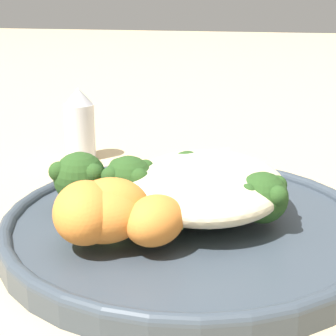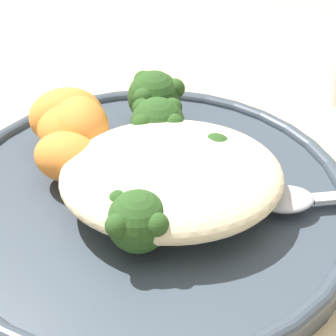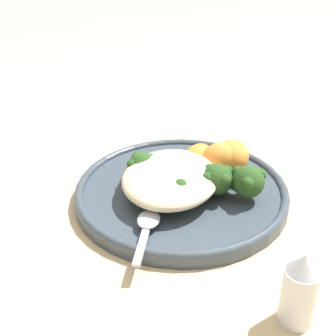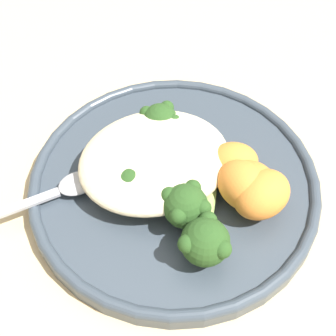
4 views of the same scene
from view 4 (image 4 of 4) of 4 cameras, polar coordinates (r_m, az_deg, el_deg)
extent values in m
plane|color=#D6B784|center=(0.49, 2.97, -2.55)|extent=(4.00, 4.00, 0.00)
cylinder|color=#38424C|center=(0.49, 0.76, -1.98)|extent=(0.30, 0.30, 0.02)
torus|color=#38424C|center=(0.48, 0.77, -1.43)|extent=(0.30, 0.30, 0.01)
ellipsoid|color=beige|center=(0.46, -1.66, 1.00)|extent=(0.15, 0.13, 0.04)
ellipsoid|color=#8EB25B|center=(0.48, 2.96, 1.45)|extent=(0.05, 0.10, 0.02)
sphere|color=#284C1E|center=(0.50, -0.99, 5.62)|extent=(0.04, 0.04, 0.04)
sphere|color=#284C1E|center=(0.50, -0.25, 7.35)|extent=(0.02, 0.02, 0.02)
sphere|color=#284C1E|center=(0.50, -2.64, 6.71)|extent=(0.02, 0.02, 0.02)
sphere|color=#284C1E|center=(0.48, -1.79, 4.97)|extent=(0.02, 0.02, 0.02)
sphere|color=#284C1E|center=(0.49, 0.66, 5.64)|extent=(0.02, 0.02, 0.02)
ellipsoid|color=#8EB25B|center=(0.47, 3.89, -0.17)|extent=(0.06, 0.07, 0.02)
sphere|color=#284C1E|center=(0.48, -0.08, 2.27)|extent=(0.03, 0.03, 0.03)
sphere|color=#284C1E|center=(0.48, 0.50, 3.65)|extent=(0.01, 0.01, 0.01)
sphere|color=#284C1E|center=(0.48, -1.36, 3.12)|extent=(0.01, 0.01, 0.01)
sphere|color=#284C1E|center=(0.47, -0.67, 1.68)|extent=(0.01, 0.01, 0.01)
sphere|color=#284C1E|center=(0.47, 1.22, 2.23)|extent=(0.01, 0.01, 0.01)
ellipsoid|color=#8EB25B|center=(0.46, 2.09, -1.81)|extent=(0.11, 0.03, 0.01)
sphere|color=#284C1E|center=(0.45, -4.41, -2.21)|extent=(0.04, 0.04, 0.04)
sphere|color=#284C1E|center=(0.45, -5.03, -0.31)|extent=(0.01, 0.01, 0.01)
sphere|color=#284C1E|center=(0.43, -3.88, -3.18)|extent=(0.01, 0.01, 0.01)
ellipsoid|color=#8EB25B|center=(0.46, 4.52, -2.45)|extent=(0.07, 0.05, 0.02)
sphere|color=#284C1E|center=(0.43, 2.15, -4.65)|extent=(0.04, 0.04, 0.04)
sphere|color=#284C1E|center=(0.43, 3.03, -2.45)|extent=(0.02, 0.02, 0.02)
sphere|color=#284C1E|center=(0.43, 0.14, -3.35)|extent=(0.02, 0.02, 0.02)
sphere|color=#284C1E|center=(0.42, 1.28, -5.83)|extent=(0.02, 0.02, 0.02)
sphere|color=#284C1E|center=(0.42, 4.25, -4.87)|extent=(0.02, 0.02, 0.02)
ellipsoid|color=#8EB25B|center=(0.45, 5.28, -3.86)|extent=(0.07, 0.10, 0.01)
sphere|color=#284C1E|center=(0.41, 4.55, -8.97)|extent=(0.04, 0.04, 0.04)
sphere|color=#284C1E|center=(0.41, 4.90, -6.40)|extent=(0.02, 0.02, 0.02)
sphere|color=#284C1E|center=(0.40, 2.35, -9.22)|extent=(0.02, 0.02, 0.02)
sphere|color=#284C1E|center=(0.40, 6.62, -9.78)|extent=(0.02, 0.02, 0.02)
ellipsoid|color=orange|center=(0.45, 10.37, -2.34)|extent=(0.05, 0.06, 0.04)
ellipsoid|color=orange|center=(0.47, 7.99, 0.90)|extent=(0.06, 0.06, 0.04)
ellipsoid|color=orange|center=(0.44, 11.33, -3.16)|extent=(0.07, 0.06, 0.04)
ellipsoid|color=orange|center=(0.45, 9.20, -2.11)|extent=(0.06, 0.07, 0.04)
cube|color=#B7B7BC|center=(0.47, -16.69, -4.13)|extent=(0.06, 0.01, 0.00)
ellipsoid|color=#B7B7BC|center=(0.47, -10.94, -1.82)|extent=(0.04, 0.03, 0.01)
camera|label=1|loc=(0.64, 38.99, 23.57)|focal=60.00mm
camera|label=2|loc=(0.60, -13.10, 38.82)|focal=60.00mm
camera|label=3|loc=(0.47, -86.90, -3.04)|focal=50.00mm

